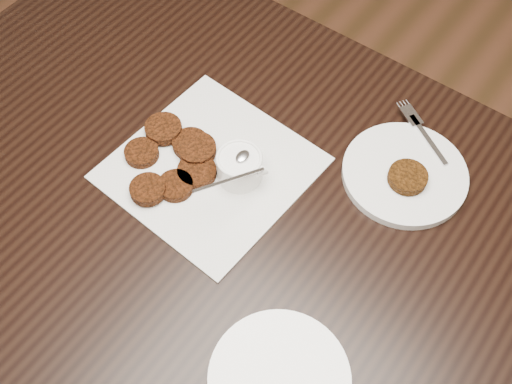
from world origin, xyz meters
TOP-DOWN VIEW (x-y plane):
  - table at (-0.06, 0.11)m, footprint 1.46×0.94m
  - napkin at (-0.16, 0.14)m, footprint 0.34×0.34m
  - sauce_ramekin at (-0.10, 0.16)m, footprint 0.14×0.14m
  - patty_cluster at (-0.21, 0.11)m, footprint 0.27×0.27m
  - plate_with_patty at (0.13, 0.34)m, footprint 0.31×0.31m
  - plate_empty at (0.16, -0.10)m, footprint 0.25×0.25m

SIDE VIEW (x-z plane):
  - table at x=-0.06m, z-range 0.00..0.75m
  - napkin at x=-0.16m, z-range 0.75..0.75m
  - plate_empty at x=0.16m, z-range 0.75..0.76m
  - patty_cluster at x=-0.21m, z-range 0.75..0.78m
  - plate_with_patty at x=0.13m, z-range 0.75..0.78m
  - sauce_ramekin at x=-0.10m, z-range 0.75..0.87m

